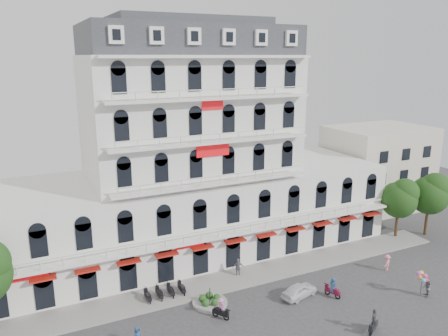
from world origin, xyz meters
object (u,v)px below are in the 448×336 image
rider_east (333,287)px  balloon_vendor (425,284)px  parked_car (299,290)px  rider_northeast (374,321)px  rider_center (221,308)px

rider_east → balloon_vendor: bearing=-134.8°
parked_car → rider_northeast: bearing=-175.9°
rider_east → rider_center: (-10.95, 1.33, 0.05)m
parked_car → rider_east: 3.12m
rider_center → rider_northeast: bearing=21.2°
rider_northeast → rider_center: rider_northeast is taller
rider_east → balloon_vendor: (7.83, -3.64, 0.30)m
rider_east → rider_northeast: rider_northeast is taller
rider_east → balloon_vendor: size_ratio=0.81×
rider_east → balloon_vendor: balloon_vendor is taller
rider_northeast → balloon_vendor: 8.63m
rider_center → parked_car: bearing=55.6°
balloon_vendor → rider_northeast: bearing=-165.5°
rider_northeast → balloon_vendor: bearing=165.9°
rider_east → rider_northeast: (-0.52, -5.79, 0.09)m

